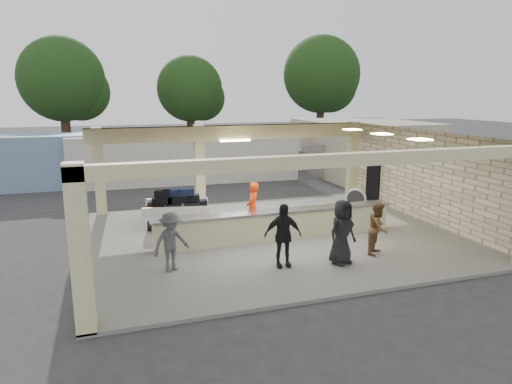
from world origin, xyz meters
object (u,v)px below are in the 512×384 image
object	(u,v)px
baggage_handler	(253,208)
passenger_c	(171,242)
drum_fan	(356,198)
passenger_b	(283,235)
baggage_counter	(277,225)
luggage_cart	(175,206)
car_dark	(280,153)
passenger_a	(378,228)
car_white_b	(364,155)
car_white_a	(300,160)
container_white	(187,158)
passenger_d	(342,232)

from	to	relation	value
baggage_handler	passenger_c	size ratio (longest dim) A/B	1.10
drum_fan	passenger_b	xyz separation A→B (m)	(-5.19, -4.91, 0.42)
baggage_counter	luggage_cart	distance (m)	3.95
baggage_handler	car_dark	xyz separation A→B (m)	(6.70, 14.76, -0.20)
passenger_c	car_dark	world-z (taller)	passenger_c
luggage_cart	passenger_a	distance (m)	7.19
baggage_counter	car_dark	xyz separation A→B (m)	(6.11, 15.56, 0.22)
baggage_counter	luggage_cart	size ratio (longest dim) A/B	3.22
passenger_c	car_white_b	distance (m)	21.01
luggage_cart	car_white_a	xyz separation A→B (m)	(9.45, 10.32, -0.16)
container_white	passenger_b	bearing A→B (deg)	-86.92
car_white_b	container_white	distance (m)	12.34
car_white_b	container_white	xyz separation A→B (m)	(-12.22, -1.63, 0.56)
baggage_counter	container_white	xyz separation A→B (m)	(-0.97, 11.50, 0.75)
luggage_cart	passenger_b	world-z (taller)	passenger_b
passenger_c	car_white_a	size ratio (longest dim) A/B	0.34
car_white_b	drum_fan	bearing A→B (deg)	169.11
baggage_counter	passenger_c	world-z (taller)	passenger_c
passenger_c	passenger_a	bearing A→B (deg)	-28.73
passenger_d	container_white	size ratio (longest dim) A/B	0.15
baggage_counter	container_white	size ratio (longest dim) A/B	0.67
drum_fan	container_white	distance (m)	10.45
luggage_cart	baggage_handler	world-z (taller)	baggage_handler
passenger_a	passenger_d	world-z (taller)	passenger_d
drum_fan	passenger_d	distance (m)	6.32
passenger_b	car_white_a	distance (m)	16.86
drum_fan	passenger_a	size ratio (longest dim) A/B	0.57
car_white_b	container_white	bearing A→B (deg)	119.49
passenger_c	car_white_b	xyz separation A→B (m)	(14.94, 14.78, -0.15)
drum_fan	passenger_a	world-z (taller)	passenger_a
passenger_d	luggage_cart	bearing A→B (deg)	108.68
drum_fan	container_white	size ratio (longest dim) A/B	0.07
baggage_handler	passenger_b	xyz separation A→B (m)	(-0.12, -3.10, -0.00)
drum_fan	car_white_a	size ratio (longest dim) A/B	0.18
baggage_handler	passenger_a	size ratio (longest dim) A/B	1.14
passenger_b	passenger_c	bearing A→B (deg)	174.84
luggage_cart	car_dark	xyz separation A→B (m)	(9.05, 12.94, -0.05)
baggage_handler	container_white	xyz separation A→B (m)	(-0.38, 10.70, 0.33)
luggage_cart	car_dark	distance (m)	15.80
baggage_counter	car_white_a	bearing A→B (deg)	63.33
baggage_counter	passenger_b	distance (m)	2.44
passenger_a	passenger_d	distance (m)	1.49
baggage_handler	container_white	world-z (taller)	container_white
baggage_handler	passenger_c	distance (m)	3.95
luggage_cart	passenger_d	distance (m)	6.52
baggage_handler	drum_fan	bearing A→B (deg)	145.78
passenger_d	container_white	bearing A→B (deg)	79.67
passenger_c	container_white	xyz separation A→B (m)	(2.72, 13.15, 0.41)
car_white_b	car_dark	xyz separation A→B (m)	(-5.14, 2.43, 0.03)
passenger_b	passenger_d	size ratio (longest dim) A/B	0.97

